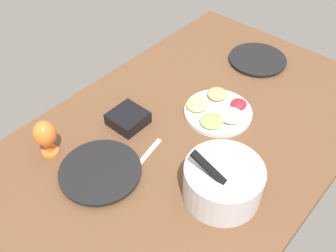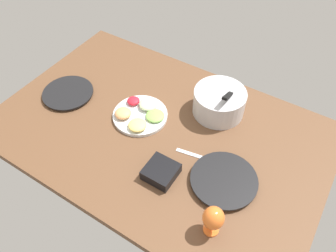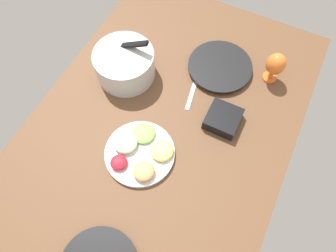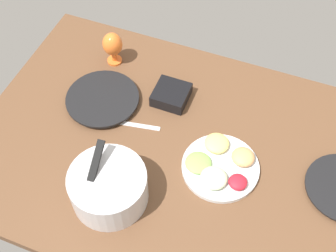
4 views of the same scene
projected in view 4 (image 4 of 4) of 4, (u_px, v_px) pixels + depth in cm
name	position (u px, v px, depth cm)	size (l,w,h in cm)	color
ground_plane	(189.00, 156.00, 163.52)	(160.00, 104.00, 4.00)	brown
dinner_plate_right	(103.00, 99.00, 175.09)	(28.93, 28.93, 2.64)	#4C4C51
mixing_bowl	(108.00, 186.00, 145.88)	(25.90, 25.90, 19.60)	silver
fruit_platter	(220.00, 166.00, 156.52)	(27.61, 27.61, 5.40)	silver
hurricane_glass_orange	(113.00, 45.00, 181.73)	(8.25, 8.25, 15.07)	orange
square_bowl_black	(171.00, 94.00, 174.72)	(13.29, 13.29, 5.16)	black
fork_by_right_plate	(137.00, 125.00, 169.03)	(18.00, 1.80, 0.60)	silver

